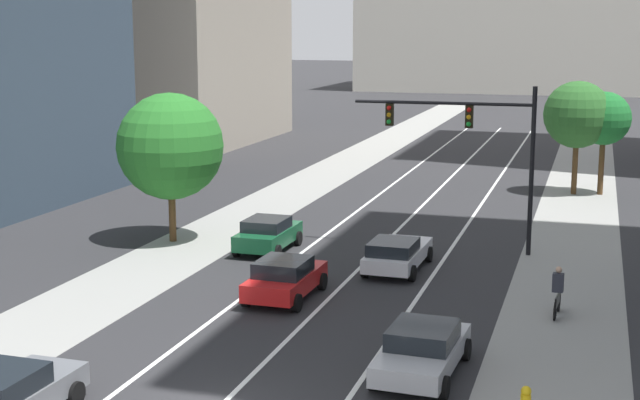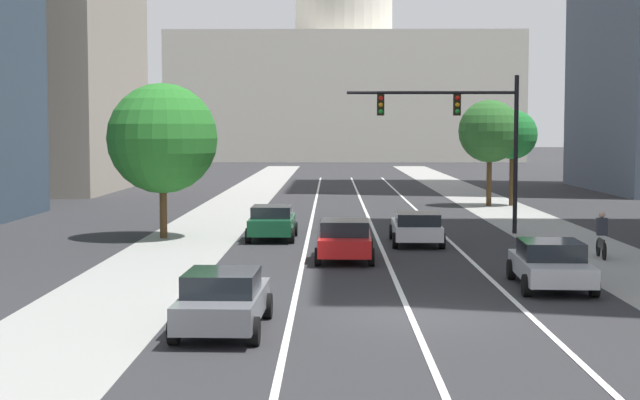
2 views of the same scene
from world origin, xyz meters
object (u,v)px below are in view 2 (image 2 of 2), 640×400
Objects in this scene: car_red at (345,240)px; street_tree_mid_left at (163,138)px; car_gray at (223,300)px; cyclist at (602,235)px; street_tree_mid_right at (512,135)px; car_silver at (551,263)px; traffic_signal_mast at (464,124)px; street_tree_near_right at (490,131)px; capitol_building at (344,73)px; car_white at (416,227)px; car_green at (272,222)px.

street_tree_mid_left is (-7.81, 7.07, 3.57)m from car_red.
cyclist is at bearing -42.62° from car_gray.
street_tree_mid_right is 0.89× the size of street_tree_mid_left.
traffic_signal_mast is at bearing 4.84° from car_silver.
traffic_signal_mast is 1.18× the size of street_tree_near_right.
capitol_building is at bearing 95.77° from street_tree_mid_right.
street_tree_mid_left is (-4.78, 19.15, 3.60)m from car_gray.
street_tree_near_right is at bearing -3.27° from car_silver.
traffic_signal_mast is (5.52, 9.07, 4.22)m from car_red.
cyclist is (12.46, 12.79, 0.10)m from car_gray.
traffic_signal_mast is (8.55, 21.15, 4.24)m from car_gray.
street_tree_near_right is at bearing -16.26° from car_white.
traffic_signal_mast is (2.50, 4.12, 4.27)m from car_white.
car_silver is 1.04× the size of car_gray.
capitol_building is at bearing 2.09° from car_white.
car_red is at bearing 149.91° from car_white.
street_tree_mid_left reaches higher than car_gray.
street_tree_near_right is (9.29, 24.75, 3.85)m from car_red.
traffic_signal_mast is 1.15× the size of street_tree_mid_left.
car_green is (-3.03, 6.55, 0.00)m from car_red.
car_silver is 31.44m from street_tree_mid_right.
car_white is 18.08m from car_gray.
traffic_signal_mast is 4.51× the size of cyclist.
car_silver is 7.35m from cyclist.
car_gray is at bearing 140.07° from cyclist.
car_gray is at bearing -92.02° from capitol_building.
car_red is at bearing -113.25° from street_tree_mid_right.
traffic_signal_mast is at bearing 29.40° from cyclist.
car_white is 1.07× the size of car_gray.
street_tree_mid_right is (9.25, -91.54, -9.22)m from capitol_building.
street_tree_mid_left is (-13.33, -2.00, -0.64)m from traffic_signal_mast.
street_tree_mid_right is at bearing -19.75° from car_white.
capitol_building is 8.10× the size of street_tree_near_right.
car_white is (-3.03, 10.77, -0.02)m from car_silver.
car_gray is 20.07m from street_tree_mid_left.
capitol_building is 13.18× the size of car_green.
street_tree_near_right reaches higher than cyclist.
traffic_signal_mast is at bearing -87.87° from capitol_building.
car_gray is 23.20m from traffic_signal_mast.
street_tree_near_right is (-0.14, 24.04, 3.77)m from cyclist.
cyclist reaches higher than car_green.
traffic_signal_mast is at bearing -108.17° from street_tree_mid_right.
car_silver is 0.71× the size of street_tree_near_right.
street_tree_mid_left reaches higher than street_tree_mid_right.
street_tree_mid_right is (10.76, 25.05, 3.64)m from car_red.
car_red reaches higher than car_white.
traffic_signal_mast is at bearing -72.86° from car_green.
traffic_signal_mast reaches higher than car_red.
cyclist is (3.91, -8.36, -4.13)m from traffic_signal_mast.
car_silver reaches higher than car_white.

